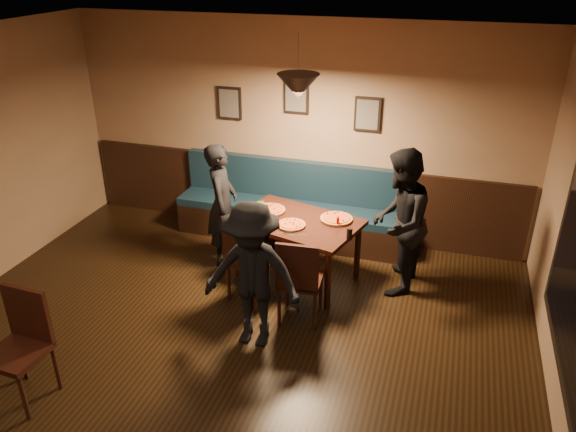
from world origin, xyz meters
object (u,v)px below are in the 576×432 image
object	(u,v)px
cafe_chair_far	(16,351)
diner_front	(252,276)
dining_table	(297,249)
soda_glass	(349,234)
booth_bench	(290,204)
diner_right	(399,222)
tabasco_bottle	(338,221)
diner_left	(222,204)
chair_near_right	(301,278)
chair_near_left	(253,258)

from	to	relation	value
cafe_chair_far	diner_front	bearing A→B (deg)	-137.91
dining_table	soda_glass	bearing A→B (deg)	-7.67
soda_glass	cafe_chair_far	world-z (taller)	cafe_chair_far
booth_bench	cafe_chair_far	bearing A→B (deg)	-110.64
dining_table	diner_right	size ratio (longest dim) A/B	0.83
soda_glass	booth_bench	bearing A→B (deg)	131.20
booth_bench	cafe_chair_far	xyz separation A→B (m)	(-1.31, -3.48, 0.00)
tabasco_bottle	cafe_chair_far	distance (m)	3.37
diner_right	cafe_chair_far	size ratio (longest dim) A/B	1.65
diner_left	tabasco_bottle	xyz separation A→B (m)	(1.44, -0.13, 0.05)
chair_near_right	soda_glass	bearing A→B (deg)	47.87
dining_table	tabasco_bottle	size ratio (longest dim) A/B	10.30
diner_front	soda_glass	xyz separation A→B (m)	(0.72, 1.01, 0.05)
chair_near_right	dining_table	bearing A→B (deg)	104.45
diner_left	diner_right	world-z (taller)	diner_right
cafe_chair_far	dining_table	bearing A→B (deg)	-119.90
cafe_chair_far	chair_near_right	bearing A→B (deg)	-133.92
dining_table	cafe_chair_far	world-z (taller)	cafe_chair_far
dining_table	soda_glass	world-z (taller)	soda_glass
tabasco_bottle	cafe_chair_far	world-z (taller)	cafe_chair_far
dining_table	chair_near_right	distance (m)	0.83
booth_bench	tabasco_bottle	size ratio (longest dim) A/B	22.57
diner_right	diner_front	size ratio (longest dim) A/B	1.11
dining_table	diner_front	distance (m)	1.34
tabasco_bottle	chair_near_left	bearing A→B (deg)	-143.93
booth_bench	chair_near_right	xyz separation A→B (m)	(0.62, -1.66, -0.02)
chair_near_left	diner_right	bearing A→B (deg)	47.19
diner_right	soda_glass	world-z (taller)	diner_right
tabasco_bottle	diner_left	bearing A→B (deg)	174.99
diner_left	diner_right	size ratio (longest dim) A/B	0.91
booth_bench	chair_near_right	distance (m)	1.77
booth_bench	diner_front	world-z (taller)	diner_front
dining_table	booth_bench	bearing A→B (deg)	127.10
diner_right	tabasco_bottle	world-z (taller)	diner_right
booth_bench	chair_near_left	world-z (taller)	chair_near_left
chair_near_left	diner_left	size ratio (longest dim) A/B	0.68
diner_front	booth_bench	bearing A→B (deg)	98.48
diner_left	soda_glass	xyz separation A→B (m)	(1.62, -0.39, 0.05)
booth_bench	chair_near_left	xyz separation A→B (m)	(0.04, -1.47, 0.01)
diner_right	soda_glass	bearing A→B (deg)	-47.83
diner_left	soda_glass	bearing A→B (deg)	-117.43
chair_near_right	diner_front	bearing A→B (deg)	-127.43
tabasco_bottle	dining_table	bearing A→B (deg)	178.45
chair_near_left	tabasco_bottle	distance (m)	1.02
diner_front	chair_near_right	bearing A→B (deg)	57.75
dining_table	tabasco_bottle	xyz separation A→B (m)	(0.47, -0.01, 0.43)
dining_table	diner_front	xyz separation A→B (m)	(-0.06, -1.28, 0.38)
cafe_chair_far	diner_right	bearing A→B (deg)	-133.20
dining_table	chair_near_right	world-z (taller)	chair_near_right
dining_table	diner_front	size ratio (longest dim) A/B	0.92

